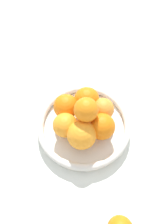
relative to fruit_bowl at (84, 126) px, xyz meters
The scene contains 3 objects.
ground_plane 0.02m from the fruit_bowl, ahead, with size 4.00×4.00×0.00m, color silver.
fruit_bowl is the anchor object (origin of this frame).
orange_pile 0.06m from the fruit_bowl, 153.13° to the left, with size 0.19×0.19×0.13m.
Camera 1 is at (-0.28, 0.14, 0.64)m, focal length 35.00 mm.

